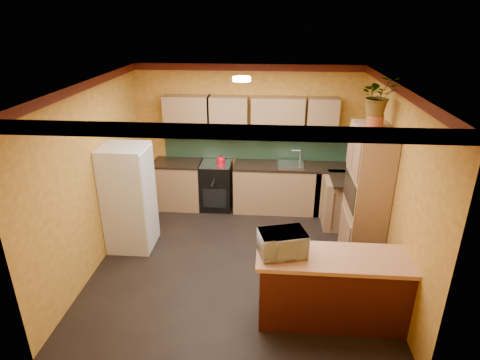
% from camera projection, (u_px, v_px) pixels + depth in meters
% --- Properties ---
extents(room_shell, '(4.24, 4.24, 2.72)m').
position_uv_depth(room_shell, '(241.00, 124.00, 5.64)').
color(room_shell, black).
rests_on(room_shell, ground).
extents(base_cabinets_back, '(3.65, 0.60, 0.88)m').
position_uv_depth(base_cabinets_back, '(249.00, 187.00, 7.67)').
color(base_cabinets_back, '#A87758').
rests_on(base_cabinets_back, ground).
extents(countertop_back, '(3.65, 0.62, 0.04)m').
position_uv_depth(countertop_back, '(249.00, 165.00, 7.50)').
color(countertop_back, black).
rests_on(countertop_back, base_cabinets_back).
extents(stove, '(0.58, 0.58, 0.91)m').
position_uv_depth(stove, '(216.00, 186.00, 7.71)').
color(stove, black).
rests_on(stove, ground).
extents(kettle, '(0.21, 0.21, 0.18)m').
position_uv_depth(kettle, '(221.00, 160.00, 7.45)').
color(kettle, red).
rests_on(kettle, stove).
extents(sink, '(0.48, 0.40, 0.03)m').
position_uv_depth(sink, '(291.00, 164.00, 7.43)').
color(sink, silver).
rests_on(sink, countertop_back).
extents(base_cabinets_right, '(0.60, 0.80, 0.88)m').
position_uv_depth(base_cabinets_right, '(346.00, 203.00, 7.04)').
color(base_cabinets_right, '#A87758').
rests_on(base_cabinets_right, ground).
extents(countertop_right, '(0.62, 0.80, 0.04)m').
position_uv_depth(countertop_right, '(349.00, 179.00, 6.86)').
color(countertop_right, black).
rests_on(countertop_right, base_cabinets_right).
extents(fridge, '(0.68, 0.66, 1.70)m').
position_uv_depth(fridge, '(129.00, 198.00, 6.28)').
color(fridge, silver).
rests_on(fridge, ground).
extents(pantry, '(0.48, 0.90, 2.10)m').
position_uv_depth(pantry, '(366.00, 197.00, 5.84)').
color(pantry, '#A87758').
rests_on(pantry, ground).
extents(fern_pot, '(0.22, 0.22, 0.16)m').
position_uv_depth(fern_pot, '(375.00, 121.00, 5.44)').
color(fern_pot, '#9C4425').
rests_on(fern_pot, pantry).
extents(fern, '(0.52, 0.47, 0.52)m').
position_uv_depth(fern, '(379.00, 95.00, 5.31)').
color(fern, '#A87758').
rests_on(fern, fern_pot).
extents(breakfast_bar, '(1.80, 0.55, 0.88)m').
position_uv_depth(breakfast_bar, '(335.00, 291.00, 4.82)').
color(breakfast_bar, '#491911').
rests_on(breakfast_bar, ground).
extents(bar_top, '(1.90, 0.65, 0.05)m').
position_uv_depth(bar_top, '(338.00, 258.00, 4.64)').
color(bar_top, tan).
rests_on(bar_top, breakfast_bar).
extents(microwave, '(0.61, 0.49, 0.29)m').
position_uv_depth(microwave, '(282.00, 243.00, 4.63)').
color(microwave, silver).
rests_on(microwave, bar_top).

